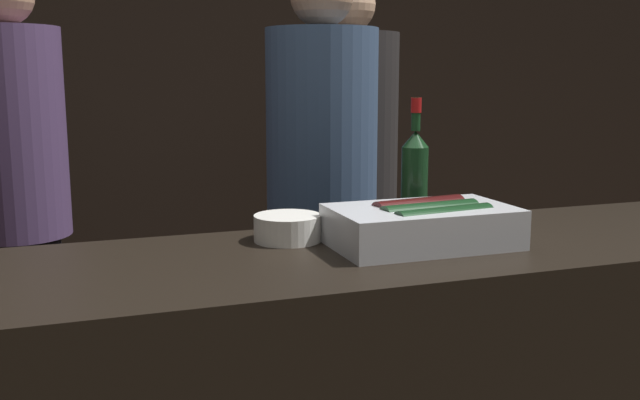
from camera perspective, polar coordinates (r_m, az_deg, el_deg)
The scene contains 7 objects.
wall_back_chalkboard at distance 3.85m, azimuth -11.45°, elevation 9.63°, with size 6.40×0.06×2.80m.
ice_bin_with_bottles at distance 1.74m, azimuth 8.31°, elevation -1.90°, with size 0.43×0.26×0.11m.
bowl_white at distance 1.77m, azimuth -2.60°, elevation -2.18°, with size 0.17×0.17×0.07m.
red_wine_bottle_burgundy at distance 1.98m, azimuth 7.58°, elevation 2.12°, with size 0.07×0.07×0.35m.
person_in_hoodie at distance 2.46m, azimuth 0.13°, elevation 0.10°, with size 0.38×0.38×1.77m.
person_blond_tee at distance 2.81m, azimuth -23.06°, elevation 0.81°, with size 0.37×0.37×1.79m.
person_grey_polo at distance 2.88m, azimuth 2.21°, elevation 1.58°, with size 0.40×0.40×1.78m.
Camera 1 is at (-0.54, -1.21, 1.41)m, focal length 40.00 mm.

